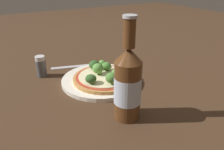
{
  "coord_description": "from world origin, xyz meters",
  "views": [
    {
      "loc": [
        0.54,
        -0.31,
        0.32
      ],
      "look_at": [
        0.07,
        -0.04,
        0.06
      ],
      "focal_mm": 35.0,
      "sensor_mm": 36.0,
      "label": 1
    }
  ],
  "objects_px": {
    "pepper_shaker": "(41,66)",
    "beer_bottle": "(128,84)",
    "pizza": "(104,78)",
    "fork": "(77,66)"
  },
  "relations": [
    {
      "from": "pizza",
      "to": "fork",
      "type": "bearing_deg",
      "value": -171.5
    },
    {
      "from": "pepper_shaker",
      "to": "fork",
      "type": "height_order",
      "value": "pepper_shaker"
    },
    {
      "from": "fork",
      "to": "pizza",
      "type": "bearing_deg",
      "value": -65.73
    },
    {
      "from": "pizza",
      "to": "pepper_shaker",
      "type": "relative_size",
      "value": 2.74
    },
    {
      "from": "pizza",
      "to": "pepper_shaker",
      "type": "distance_m",
      "value": 0.22
    },
    {
      "from": "pizza",
      "to": "beer_bottle",
      "type": "bearing_deg",
      "value": -11.56
    },
    {
      "from": "beer_bottle",
      "to": "fork",
      "type": "bearing_deg",
      "value": 178.04
    },
    {
      "from": "pizza",
      "to": "pepper_shaker",
      "type": "xyz_separation_m",
      "value": [
        -0.15,
        -0.16,
        0.02
      ]
    },
    {
      "from": "pepper_shaker",
      "to": "beer_bottle",
      "type": "bearing_deg",
      "value": 19.87
    },
    {
      "from": "pizza",
      "to": "beer_bottle",
      "type": "height_order",
      "value": "beer_bottle"
    }
  ]
}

